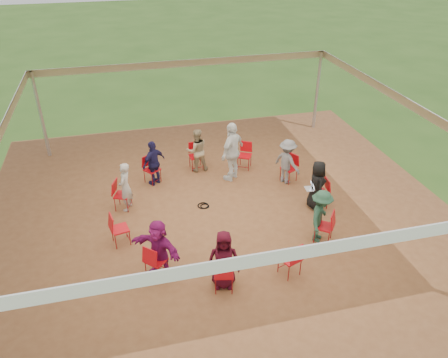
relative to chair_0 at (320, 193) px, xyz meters
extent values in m
plane|color=#30541A|center=(-2.82, 0.23, -0.45)|extent=(80.00, 80.00, 0.00)
plane|color=brown|center=(-2.82, 0.23, -0.44)|extent=(13.00, 13.00, 0.00)
cylinder|color=#B2B2B7|center=(-7.82, 5.23, 1.05)|extent=(0.12, 0.12, 3.00)
cylinder|color=#B2B2B7|center=(2.18, 5.23, 1.05)|extent=(0.12, 0.12, 3.00)
plane|color=silver|center=(-2.82, 0.23, 2.55)|extent=(10.30, 10.30, 0.00)
cube|color=white|center=(-2.82, -4.92, 2.43)|extent=(10.30, 0.03, 0.24)
cube|color=white|center=(-2.82, 5.38, 2.43)|extent=(10.30, 0.03, 0.24)
cube|color=white|center=(2.33, 0.23, 2.43)|extent=(0.03, 10.30, 0.24)
imported|color=black|center=(-0.12, 0.01, 0.28)|extent=(0.45, 0.74, 1.45)
imported|color=slate|center=(-0.43, 1.50, 0.28)|extent=(0.85, 1.05, 1.45)
imported|color=tan|center=(-2.98, 2.94, 0.28)|extent=(0.73, 0.45, 1.45)
imported|color=#1C1843|center=(-4.42, 2.42, 0.28)|extent=(0.94, 0.85, 1.45)
imported|color=#AAA297|center=(-5.34, 1.21, 0.28)|extent=(0.52, 0.62, 1.45)
imported|color=#811259|center=(-4.75, -1.66, 0.28)|extent=(1.30, 1.32, 1.45)
imported|color=#3A0713|center=(-3.42, -2.41, 0.28)|extent=(0.78, 0.55, 1.45)
imported|color=#234933|center=(-0.67, -1.41, 0.28)|extent=(0.94, 1.03, 1.45)
imported|color=silver|center=(-2.01, 2.14, 0.51)|extent=(1.21, 1.19, 1.92)
torus|color=black|center=(-3.23, 0.80, -0.43)|extent=(0.33, 0.33, 0.03)
torus|color=black|center=(-3.19, 0.76, -0.43)|extent=(0.27, 0.27, 0.03)
cube|color=#B7B7BC|center=(-0.34, 0.03, 0.17)|extent=(0.23, 0.31, 0.01)
cube|color=#B7B7BC|center=(-0.24, 0.02, 0.27)|extent=(0.09, 0.30, 0.19)
cube|color=#CCE0FF|center=(-0.25, 0.02, 0.27)|extent=(0.07, 0.26, 0.16)
camera|label=1|loc=(-5.19, -9.49, 6.65)|focal=35.00mm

